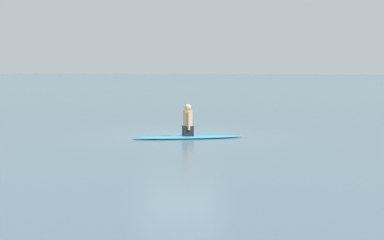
% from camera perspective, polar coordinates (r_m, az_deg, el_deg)
% --- Properties ---
extents(ground_plane, '(400.00, 400.00, 0.00)m').
position_cam_1_polar(ground_plane, '(17.88, -1.19, -1.61)').
color(ground_plane, slate).
extents(surfboard, '(1.60, 3.38, 0.08)m').
position_cam_1_polar(surfboard, '(17.32, -0.40, -1.69)').
color(surfboard, '#339EC6').
rests_on(surfboard, ground).
extents(person_paddler, '(0.42, 0.38, 0.95)m').
position_cam_1_polar(person_paddler, '(17.27, -0.40, -0.13)').
color(person_paddler, black).
rests_on(person_paddler, surfboard).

